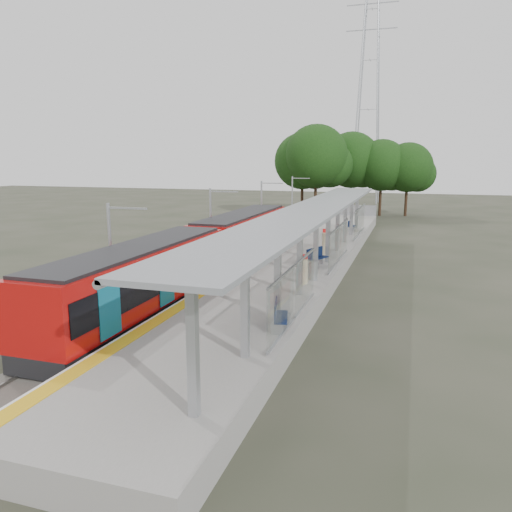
{
  "coord_description": "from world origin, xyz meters",
  "views": [
    {
      "loc": [
        6.99,
        -12.6,
        7.4
      ],
      "look_at": [
        -0.86,
        12.18,
        2.3
      ],
      "focal_mm": 35.0,
      "sensor_mm": 36.0,
      "label": 1
    }
  ],
  "objects_px": {
    "bench_near": "(279,315)",
    "litter_bin": "(313,271)",
    "info_pillar_near": "(305,271)",
    "info_pillar_far": "(325,244)",
    "bench_mid": "(317,256)",
    "bench_far": "(351,225)",
    "train": "(203,253)"
  },
  "relations": [
    {
      "from": "bench_mid",
      "to": "train",
      "type": "bearing_deg",
      "value": -128.8
    },
    {
      "from": "train",
      "to": "litter_bin",
      "type": "height_order",
      "value": "train"
    },
    {
      "from": "info_pillar_near",
      "to": "bench_mid",
      "type": "bearing_deg",
      "value": 116.71
    },
    {
      "from": "bench_near",
      "to": "litter_bin",
      "type": "relative_size",
      "value": 1.66
    },
    {
      "from": "info_pillar_near",
      "to": "info_pillar_far",
      "type": "distance_m",
      "value": 8.23
    },
    {
      "from": "bench_far",
      "to": "litter_bin",
      "type": "distance_m",
      "value": 19.33
    },
    {
      "from": "bench_near",
      "to": "bench_mid",
      "type": "xyz_separation_m",
      "value": [
        -0.77,
        11.7,
        0.01
      ]
    },
    {
      "from": "bench_mid",
      "to": "bench_far",
      "type": "distance_m",
      "value": 15.77
    },
    {
      "from": "bench_mid",
      "to": "info_pillar_far",
      "type": "bearing_deg",
      "value": 115.26
    },
    {
      "from": "train",
      "to": "litter_bin",
      "type": "distance_m",
      "value": 6.58
    },
    {
      "from": "bench_mid",
      "to": "bench_far",
      "type": "bearing_deg",
      "value": 112.72
    },
    {
      "from": "bench_mid",
      "to": "info_pillar_near",
      "type": "xyz_separation_m",
      "value": [
        0.25,
        -4.59,
        0.09
      ]
    },
    {
      "from": "train",
      "to": "info_pillar_far",
      "type": "relative_size",
      "value": 15.53
    },
    {
      "from": "info_pillar_near",
      "to": "info_pillar_far",
      "type": "xyz_separation_m",
      "value": [
        -0.37,
        8.22,
        0.09
      ]
    },
    {
      "from": "info_pillar_near",
      "to": "bench_far",
      "type": "bearing_deg",
      "value": 113.87
    },
    {
      "from": "bench_near",
      "to": "bench_far",
      "type": "xyz_separation_m",
      "value": [
        -0.61,
        27.47,
        -0.08
      ]
    },
    {
      "from": "info_pillar_near",
      "to": "litter_bin",
      "type": "distance_m",
      "value": 1.08
    },
    {
      "from": "bench_far",
      "to": "litter_bin",
      "type": "xyz_separation_m",
      "value": [
        0.33,
        -19.32,
        0.0
      ]
    },
    {
      "from": "info_pillar_near",
      "to": "info_pillar_far",
      "type": "relative_size",
      "value": 0.88
    },
    {
      "from": "train",
      "to": "bench_mid",
      "type": "height_order",
      "value": "train"
    },
    {
      "from": "info_pillar_near",
      "to": "litter_bin",
      "type": "height_order",
      "value": "info_pillar_near"
    },
    {
      "from": "bench_far",
      "to": "info_pillar_near",
      "type": "height_order",
      "value": "info_pillar_near"
    },
    {
      "from": "train",
      "to": "info_pillar_near",
      "type": "height_order",
      "value": "train"
    },
    {
      "from": "info_pillar_near",
      "to": "litter_bin",
      "type": "relative_size",
      "value": 1.57
    },
    {
      "from": "litter_bin",
      "to": "bench_near",
      "type": "bearing_deg",
      "value": -88.02
    },
    {
      "from": "bench_near",
      "to": "bench_mid",
      "type": "height_order",
      "value": "bench_mid"
    },
    {
      "from": "info_pillar_near",
      "to": "bench_near",
      "type": "bearing_deg",
      "value": -62.14
    },
    {
      "from": "bench_near",
      "to": "bench_far",
      "type": "bearing_deg",
      "value": 78.19
    },
    {
      "from": "bench_near",
      "to": "litter_bin",
      "type": "bearing_deg",
      "value": 78.9
    },
    {
      "from": "bench_mid",
      "to": "info_pillar_far",
      "type": "xyz_separation_m",
      "value": [
        -0.12,
        3.63,
        0.18
      ]
    },
    {
      "from": "train",
      "to": "bench_near",
      "type": "relative_size",
      "value": 16.67
    },
    {
      "from": "bench_near",
      "to": "info_pillar_near",
      "type": "height_order",
      "value": "info_pillar_near"
    }
  ]
}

